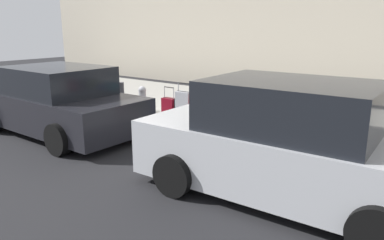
% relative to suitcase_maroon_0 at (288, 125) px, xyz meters
% --- Properties ---
extents(ground_plane, '(40.00, 40.00, 0.00)m').
position_rel_suitcase_maroon_0_xyz_m(ground_plane, '(4.09, 0.48, -0.48)').
color(ground_plane, black).
extents(sidewalk_curb, '(18.00, 5.00, 0.14)m').
position_rel_suitcase_maroon_0_xyz_m(sidewalk_curb, '(4.09, -2.02, -0.41)').
color(sidewalk_curb, '#9E9B93').
rests_on(sidewalk_curb, ground_plane).
extents(suitcase_maroon_0, '(0.46, 0.25, 0.92)m').
position_rel_suitcase_maroon_0_xyz_m(suitcase_maroon_0, '(0.00, 0.00, 0.00)').
color(suitcase_maroon_0, maroon).
rests_on(suitcase_maroon_0, sidewalk_curb).
extents(suitcase_black_1, '(0.44, 0.28, 0.95)m').
position_rel_suitcase_maroon_0_xyz_m(suitcase_black_1, '(0.49, -0.09, 0.02)').
color(suitcase_black_1, black).
rests_on(suitcase_black_1, sidewalk_curb).
extents(suitcase_olive_2, '(0.40, 0.19, 0.81)m').
position_rel_suitcase_maroon_0_xyz_m(suitcase_olive_2, '(0.96, -0.01, 0.04)').
color(suitcase_olive_2, '#59601E').
rests_on(suitcase_olive_2, sidewalk_curb).
extents(suitcase_navy_3, '(0.36, 0.25, 0.94)m').
position_rel_suitcase_maroon_0_xyz_m(suitcase_navy_3, '(1.39, -0.00, -0.02)').
color(suitcase_navy_3, navy).
rests_on(suitcase_navy_3, sidewalk_curb).
extents(suitcase_teal_4, '(0.43, 0.21, 1.03)m').
position_rel_suitcase_maroon_0_xyz_m(suitcase_teal_4, '(1.84, -0.01, 0.04)').
color(suitcase_teal_4, '#0F606B').
rests_on(suitcase_teal_4, sidewalk_curb).
extents(suitcase_red_5, '(0.41, 0.28, 0.63)m').
position_rel_suitcase_maroon_0_xyz_m(suitcase_red_5, '(2.32, -0.10, -0.05)').
color(suitcase_red_5, red).
rests_on(suitcase_red_5, sidewalk_curb).
extents(suitcase_silver_6, '(0.42, 0.25, 0.95)m').
position_rel_suitcase_maroon_0_xyz_m(suitcase_silver_6, '(2.78, -0.10, 0.03)').
color(suitcase_silver_6, '#9EA0A8').
rests_on(suitcase_silver_6, sidewalk_curb).
extents(suitcase_maroon_7, '(0.38, 0.22, 0.81)m').
position_rel_suitcase_maroon_0_xyz_m(suitcase_maroon_7, '(3.24, -0.06, -0.08)').
color(suitcase_maroon_7, maroon).
rests_on(suitcase_maroon_7, sidewalk_curb).
extents(fire_hydrant, '(0.39, 0.21, 0.74)m').
position_rel_suitcase_maroon_0_xyz_m(fire_hydrant, '(4.17, -0.04, 0.05)').
color(fire_hydrant, '#99999E').
rests_on(fire_hydrant, sidewalk_curb).
extents(bollard_post, '(0.14, 0.14, 0.80)m').
position_rel_suitcase_maroon_0_xyz_m(bollard_post, '(4.82, 0.11, 0.06)').
color(bollard_post, '#333338').
rests_on(bollard_post, sidewalk_curb).
extents(parking_meter, '(0.12, 0.09, 1.27)m').
position_rel_suitcase_maroon_0_xyz_m(parking_meter, '(-1.29, -0.29, 0.49)').
color(parking_meter, slate).
rests_on(parking_meter, sidewalk_curb).
extents(parked_car_silver_0, '(4.44, 2.16, 1.72)m').
position_rel_suitcase_maroon_0_xyz_m(parked_car_silver_0, '(-0.90, 2.16, 0.32)').
color(parked_car_silver_0, '#B2B5BA').
rests_on(parked_car_silver_0, ground_plane).
extents(parked_car_charcoal_1, '(4.32, 2.15, 1.55)m').
position_rel_suitcase_maroon_0_xyz_m(parked_car_charcoal_1, '(4.69, 2.16, 0.25)').
color(parked_car_charcoal_1, black).
rests_on(parked_car_charcoal_1, ground_plane).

